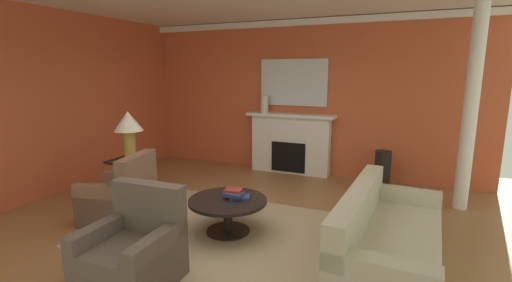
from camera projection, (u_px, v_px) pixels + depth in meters
name	position (u px, v px, depth m)	size (l,w,h in m)	color
ground_plane	(224.00, 231.00, 4.67)	(8.51, 8.51, 0.00)	olive
wall_fireplace	(298.00, 97.00, 7.23)	(7.15, 0.12, 3.05)	#C65633
wall_window	(55.00, 103.00, 5.96)	(0.12, 6.84, 3.05)	#C65633
crown_moulding	(298.00, 22.00, 6.88)	(7.15, 0.08, 0.12)	white
area_rug	(228.00, 232.00, 4.63)	(3.37, 2.36, 0.01)	tan
fireplace	(290.00, 145.00, 7.26)	(1.80, 0.35, 1.22)	white
mantel_mirror	(293.00, 83.00, 7.12)	(1.38, 0.04, 0.92)	silver
sofa	(386.00, 244.00, 3.69)	(1.01, 2.15, 0.85)	#BCB299
armchair_near_window	(121.00, 199.00, 4.95)	(0.94, 0.94, 0.95)	brown
armchair_facing_fireplace	(133.00, 255.00, 3.45)	(0.83, 0.83, 0.95)	brown
coffee_table	(228.00, 208.00, 4.56)	(1.00, 1.00, 0.45)	black
side_table	(132.00, 178.00, 5.63)	(0.56, 0.56, 0.70)	black
table_lamp	(128.00, 126.00, 5.47)	(0.44, 0.44, 0.75)	#B28E38
vase_tall_corner	(382.00, 170.00, 6.32)	(0.28, 0.28, 0.68)	black
vase_mantel_left	(265.00, 104.00, 7.27)	(0.16, 0.16, 0.34)	beige
book_red_cover	(240.00, 197.00, 4.56)	(0.25, 0.19, 0.04)	navy
book_art_folio	(233.00, 195.00, 4.54)	(0.24, 0.16, 0.04)	navy
book_small_novel	(234.00, 190.00, 4.59)	(0.22, 0.18, 0.03)	maroon
column_white	(471.00, 108.00, 5.16)	(0.20, 0.20, 3.05)	white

